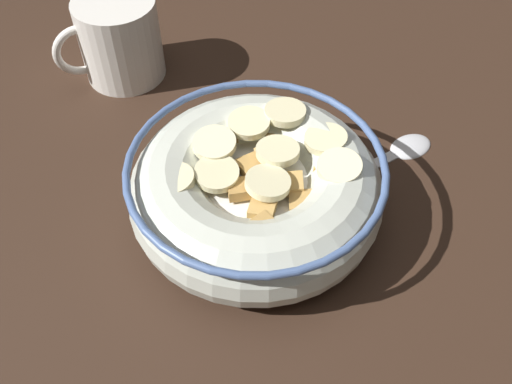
# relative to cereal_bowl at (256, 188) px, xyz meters

# --- Properties ---
(ground_plane) EXTENTS (1.19, 1.19, 0.02)m
(ground_plane) POSITION_rel_cereal_bowl_xyz_m (0.00, 0.00, -0.04)
(ground_plane) COLOR #332116
(cereal_bowl) EXTENTS (0.20, 0.20, 0.07)m
(cereal_bowl) POSITION_rel_cereal_bowl_xyz_m (0.00, 0.00, 0.00)
(cereal_bowl) COLOR beige
(cereal_bowl) RESTS_ON ground_plane
(spoon) EXTENTS (0.14, 0.03, 0.01)m
(spoon) POSITION_rel_cereal_bowl_xyz_m (-0.14, -0.00, -0.03)
(spoon) COLOR silver
(spoon) RESTS_ON ground_plane
(coffee_mug) EXTENTS (0.11, 0.08, 0.08)m
(coffee_mug) POSITION_rel_cereal_bowl_xyz_m (0.03, -0.23, 0.01)
(coffee_mug) COLOR white
(coffee_mug) RESTS_ON ground_plane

